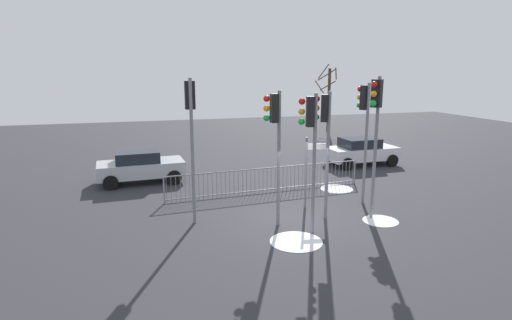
{
  "coord_description": "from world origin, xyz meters",
  "views": [
    {
      "loc": [
        -5.07,
        -12.64,
        5.07
      ],
      "look_at": [
        -0.63,
        2.81,
        1.53
      ],
      "focal_mm": 29.01,
      "sensor_mm": 36.0,
      "label": 1
    }
  ],
  "objects_px": {
    "traffic_light_rear_left": "(310,132)",
    "traffic_light_mid_left": "(324,127)",
    "direction_sign_post": "(308,168)",
    "car_silver_near": "(140,166)",
    "traffic_light_rear_right": "(364,116)",
    "bare_tree_left": "(328,96)",
    "traffic_light_foreground_right": "(191,118)",
    "traffic_light_mid_right": "(376,117)",
    "traffic_light_foreground_left": "(275,128)",
    "car_white_far": "(361,151)"
  },
  "relations": [
    {
      "from": "traffic_light_foreground_right",
      "to": "car_white_far",
      "type": "relative_size",
      "value": 1.25
    },
    {
      "from": "traffic_light_mid_right",
      "to": "traffic_light_rear_right",
      "type": "xyz_separation_m",
      "value": [
        0.66,
        1.8,
        -0.19
      ]
    },
    {
      "from": "traffic_light_mid_left",
      "to": "direction_sign_post",
      "type": "relative_size",
      "value": 1.64
    },
    {
      "from": "traffic_light_rear_left",
      "to": "traffic_light_foreground_right",
      "type": "relative_size",
      "value": 0.91
    },
    {
      "from": "traffic_light_foreground_left",
      "to": "direction_sign_post",
      "type": "xyz_separation_m",
      "value": [
        1.76,
        1.37,
        -1.74
      ]
    },
    {
      "from": "car_silver_near",
      "to": "traffic_light_mid_right",
      "type": "bearing_deg",
      "value": -47.15
    },
    {
      "from": "direction_sign_post",
      "to": "traffic_light_foreground_left",
      "type": "bearing_deg",
      "value": -134.11
    },
    {
      "from": "traffic_light_mid_left",
      "to": "car_white_far",
      "type": "height_order",
      "value": "traffic_light_mid_left"
    },
    {
      "from": "traffic_light_rear_right",
      "to": "car_white_far",
      "type": "height_order",
      "value": "traffic_light_rear_right"
    },
    {
      "from": "traffic_light_mid_left",
      "to": "bare_tree_left",
      "type": "height_order",
      "value": "bare_tree_left"
    },
    {
      "from": "traffic_light_mid_left",
      "to": "traffic_light_foreground_right",
      "type": "distance_m",
      "value": 4.41
    },
    {
      "from": "traffic_light_mid_right",
      "to": "traffic_light_rear_right",
      "type": "bearing_deg",
      "value": -55.72
    },
    {
      "from": "traffic_light_mid_left",
      "to": "traffic_light_foreground_left",
      "type": "xyz_separation_m",
      "value": [
        -1.81,
        -0.22,
        0.05
      ]
    },
    {
      "from": "traffic_light_mid_left",
      "to": "traffic_light_foreground_left",
      "type": "relative_size",
      "value": 0.99
    },
    {
      "from": "traffic_light_mid_right",
      "to": "direction_sign_post",
      "type": "relative_size",
      "value": 1.82
    },
    {
      "from": "traffic_light_foreground_left",
      "to": "traffic_light_foreground_right",
      "type": "relative_size",
      "value": 0.92
    },
    {
      "from": "car_silver_near",
      "to": "car_white_far",
      "type": "relative_size",
      "value": 1.01
    },
    {
      "from": "traffic_light_rear_left",
      "to": "traffic_light_mid_left",
      "type": "bearing_deg",
      "value": -25.61
    },
    {
      "from": "traffic_light_rear_left",
      "to": "car_white_far",
      "type": "distance_m",
      "value": 10.66
    },
    {
      "from": "car_silver_near",
      "to": "bare_tree_left",
      "type": "distance_m",
      "value": 20.04
    },
    {
      "from": "traffic_light_foreground_right",
      "to": "car_white_far",
      "type": "bearing_deg",
      "value": 31.95
    },
    {
      "from": "traffic_light_mid_right",
      "to": "direction_sign_post",
      "type": "distance_m",
      "value": 3.13
    },
    {
      "from": "traffic_light_rear_right",
      "to": "traffic_light_foreground_left",
      "type": "relative_size",
      "value": 1.04
    },
    {
      "from": "traffic_light_foreground_left",
      "to": "bare_tree_left",
      "type": "relative_size",
      "value": 0.8
    },
    {
      "from": "direction_sign_post",
      "to": "car_silver_near",
      "type": "distance_m",
      "value": 8.04
    },
    {
      "from": "traffic_light_mid_right",
      "to": "traffic_light_foreground_right",
      "type": "bearing_deg",
      "value": 40.11
    },
    {
      "from": "traffic_light_mid_left",
      "to": "bare_tree_left",
      "type": "xyz_separation_m",
      "value": [
        9.42,
        19.18,
        -0.34
      ]
    },
    {
      "from": "traffic_light_rear_right",
      "to": "traffic_light_mid_left",
      "type": "relative_size",
      "value": 1.05
    },
    {
      "from": "car_silver_near",
      "to": "traffic_light_foreground_left",
      "type": "bearing_deg",
      "value": -61.98
    },
    {
      "from": "car_white_far",
      "to": "bare_tree_left",
      "type": "distance_m",
      "value": 13.02
    },
    {
      "from": "traffic_light_mid_right",
      "to": "traffic_light_rear_left",
      "type": "bearing_deg",
      "value": 66.13
    },
    {
      "from": "traffic_light_mid_left",
      "to": "car_silver_near",
      "type": "xyz_separation_m",
      "value": [
        -5.98,
        6.53,
        -2.43
      ]
    },
    {
      "from": "direction_sign_post",
      "to": "car_white_far",
      "type": "distance_m",
      "value": 8.07
    },
    {
      "from": "car_white_far",
      "to": "traffic_light_foreground_right",
      "type": "bearing_deg",
      "value": -150.34
    },
    {
      "from": "traffic_light_foreground_right",
      "to": "car_white_far",
      "type": "xyz_separation_m",
      "value": [
        9.84,
        6.06,
        -2.75
      ]
    },
    {
      "from": "traffic_light_mid_left",
      "to": "bare_tree_left",
      "type": "distance_m",
      "value": 21.37
    },
    {
      "from": "traffic_light_foreground_right",
      "to": "traffic_light_mid_right",
      "type": "bearing_deg",
      "value": -13.84
    },
    {
      "from": "traffic_light_mid_right",
      "to": "traffic_light_foreground_left",
      "type": "bearing_deg",
      "value": 47.72
    },
    {
      "from": "traffic_light_foreground_left",
      "to": "traffic_light_rear_left",
      "type": "bearing_deg",
      "value": -134.87
    },
    {
      "from": "bare_tree_left",
      "to": "traffic_light_rear_left",
      "type": "bearing_deg",
      "value": -117.13
    },
    {
      "from": "traffic_light_foreground_left",
      "to": "direction_sign_post",
      "type": "bearing_deg",
      "value": -48.7
    },
    {
      "from": "traffic_light_mid_right",
      "to": "traffic_light_foreground_right",
      "type": "distance_m",
      "value": 6.03
    },
    {
      "from": "traffic_light_rear_right",
      "to": "direction_sign_post",
      "type": "relative_size",
      "value": 1.72
    },
    {
      "from": "traffic_light_rear_left",
      "to": "direction_sign_post",
      "type": "height_order",
      "value": "traffic_light_rear_left"
    },
    {
      "from": "traffic_light_rear_left",
      "to": "traffic_light_mid_left",
      "type": "distance_m",
      "value": 1.51
    },
    {
      "from": "direction_sign_post",
      "to": "traffic_light_rear_left",
      "type": "bearing_deg",
      "value": -104.43
    },
    {
      "from": "traffic_light_foreground_right",
      "to": "direction_sign_post",
      "type": "relative_size",
      "value": 1.8
    },
    {
      "from": "traffic_light_rear_left",
      "to": "direction_sign_post",
      "type": "distance_m",
      "value": 3.01
    },
    {
      "from": "traffic_light_mid_right",
      "to": "car_white_far",
      "type": "xyz_separation_m",
      "value": [
        3.99,
        7.53,
        -2.78
      ]
    },
    {
      "from": "traffic_light_mid_right",
      "to": "car_silver_near",
      "type": "relative_size",
      "value": 1.24
    }
  ]
}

